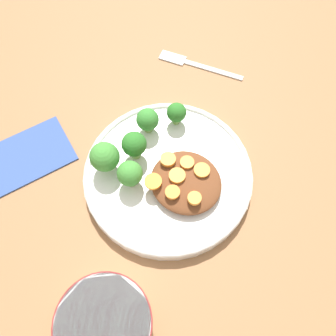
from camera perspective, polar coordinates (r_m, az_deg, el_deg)
name	(u,v)px	position (r m, az deg, el deg)	size (l,w,h in m)	color
ground_plane	(168,178)	(0.54, 0.00, -1.67)	(4.00, 4.00, 0.00)	#8C603D
plate	(168,174)	(0.53, 0.00, -1.05)	(0.27, 0.27, 0.03)	silver
dip_bowl	(105,324)	(0.47, -10.93, -25.07)	(0.12, 0.12, 0.05)	white
stew_mound	(186,182)	(0.50, 3.17, -2.39)	(0.11, 0.11, 0.02)	brown
broccoli_floret_0	(130,174)	(0.49, -6.65, -1.04)	(0.04, 0.04, 0.05)	#7FA85B
broccoli_floret_1	(148,120)	(0.54, -3.58, 8.33)	(0.04, 0.04, 0.05)	#759E51
broccoli_floret_2	(105,157)	(0.50, -10.97, 1.87)	(0.05, 0.05, 0.06)	#759E51
broccoli_floret_3	(134,145)	(0.51, -5.90, 4.04)	(0.04, 0.04, 0.06)	#759E51
broccoli_floret_4	(177,113)	(0.55, 1.49, 9.56)	(0.03, 0.03, 0.04)	#759E51
carrot_slice_0	(177,176)	(0.49, 1.60, -1.34)	(0.03, 0.03, 0.01)	orange
carrot_slice_1	(202,170)	(0.50, 5.91, -0.37)	(0.02, 0.02, 0.00)	orange
carrot_slice_2	(194,198)	(0.48, 4.62, -5.28)	(0.02, 0.02, 0.01)	orange
carrot_slice_3	(187,162)	(0.50, 3.33, 0.98)	(0.02, 0.02, 0.01)	orange
carrot_slice_4	(172,192)	(0.48, 0.79, -4.23)	(0.02, 0.02, 0.01)	orange
carrot_slice_5	(168,159)	(0.50, 0.00, 1.50)	(0.02, 0.02, 0.01)	orange
carrot_slice_6	(152,181)	(0.49, -2.78, -2.22)	(0.03, 0.03, 0.01)	orange
fork	(193,63)	(0.68, 4.29, 17.73)	(0.07, 0.17, 0.01)	silver
napkin	(25,156)	(0.61, -23.71, 1.85)	(0.18, 0.15, 0.01)	#334C8C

